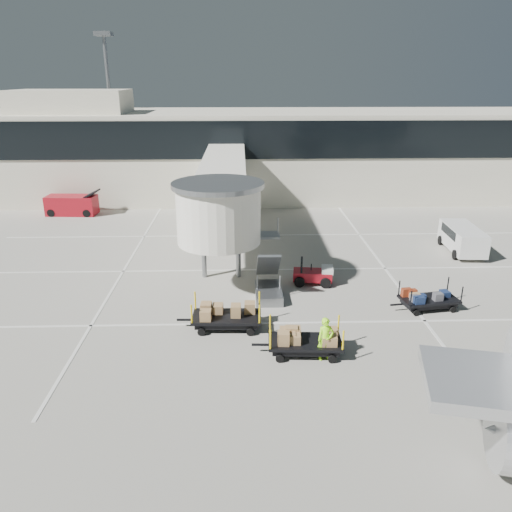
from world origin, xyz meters
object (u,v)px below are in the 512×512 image
object	(u,v)px
suitcase_cart	(429,299)
belt_loader	(72,205)
minivan	(462,237)
ground_worker	(326,339)
box_cart_far	(228,316)
baggage_tug	(314,275)
box_cart_near	(306,342)

from	to	relation	value
suitcase_cart	belt_loader	world-z (taller)	belt_loader
suitcase_cart	belt_loader	bearing A→B (deg)	132.35
suitcase_cart	minivan	bearing A→B (deg)	49.55
suitcase_cart	ground_worker	distance (m)	7.64
box_cart_far	suitcase_cart	bearing A→B (deg)	11.90
baggage_tug	ground_worker	distance (m)	8.12
box_cart_far	belt_loader	size ratio (longest dim) A/B	0.88
belt_loader	box_cart_far	bearing A→B (deg)	-52.94
suitcase_cart	baggage_tug	bearing A→B (deg)	138.59
box_cart_near	minivan	distance (m)	17.67
baggage_tug	minivan	xyz separation A→B (m)	(10.68, 5.22, 0.50)
ground_worker	minivan	xyz separation A→B (m)	(11.34, 13.31, 0.08)
box_cart_far	belt_loader	xyz separation A→B (m)	(-13.67, 20.84, 0.21)
suitcase_cart	box_cart_far	xyz separation A→B (m)	(-10.14, -1.79, 0.11)
ground_worker	belt_loader	world-z (taller)	belt_loader
baggage_tug	ground_worker	xyz separation A→B (m)	(-0.66, -8.08, 0.42)
suitcase_cart	minivan	xyz separation A→B (m)	(5.29, 8.65, 0.53)
box_cart_near	ground_worker	distance (m)	0.93
baggage_tug	box_cart_near	world-z (taller)	box_cart_near
box_cart_near	belt_loader	xyz separation A→B (m)	(-17.02, 23.29, 0.21)
box_cart_far	minivan	bearing A→B (deg)	35.97
suitcase_cart	belt_loader	size ratio (longest dim) A/B	0.79
baggage_tug	box_cart_far	distance (m)	7.05
suitcase_cart	box_cart_far	world-z (taller)	box_cart_far
box_cart_far	minivan	world-z (taller)	minivan
box_cart_near	suitcase_cart	bearing A→B (deg)	34.83
baggage_tug	suitcase_cart	size ratio (longest dim) A/B	0.65
suitcase_cart	minivan	size ratio (longest dim) A/B	0.77
suitcase_cart	belt_loader	distance (m)	30.50
minivan	ground_worker	bearing A→B (deg)	-126.67
baggage_tug	belt_loader	world-z (taller)	belt_loader
box_cart_near	baggage_tug	bearing A→B (deg)	82.47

